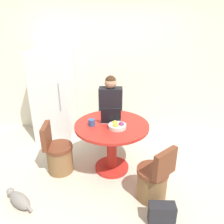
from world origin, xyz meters
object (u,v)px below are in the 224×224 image
at_px(refrigerator, 54,95).
at_px(person_seated, 111,108).
at_px(chair_near_right_corner, 153,181).
at_px(cat, 19,200).
at_px(chair_left_side, 58,155).
at_px(laptop, 111,119).
at_px(dining_table, 112,138).
at_px(fruit_bowl, 117,126).
at_px(handbag, 162,213).

xyz_separation_m(refrigerator, person_seated, (1.09, -0.32, -0.12)).
height_order(chair_near_right_corner, cat, chair_near_right_corner).
height_order(refrigerator, chair_left_side, refrigerator).
bearing_deg(refrigerator, chair_left_side, -74.13).
distance_m(refrigerator, person_seated, 1.15).
distance_m(laptop, cat, 1.59).
relative_size(dining_table, chair_near_right_corner, 1.37).
relative_size(refrigerator, chair_near_right_corner, 2.14).
bearing_deg(cat, dining_table, -110.43).
bearing_deg(cat, fruit_bowl, -116.36).
distance_m(chair_left_side, laptop, 0.98).
height_order(chair_near_right_corner, fruit_bowl, fruit_bowl).
height_order(chair_left_side, person_seated, person_seated).
distance_m(chair_left_side, cat, 0.81).
bearing_deg(chair_near_right_corner, person_seated, -108.99).
relative_size(laptop, fruit_bowl, 1.15).
distance_m(chair_near_right_corner, fruit_bowl, 0.86).
relative_size(refrigerator, handbag, 5.60).
xyz_separation_m(chair_near_right_corner, handbag, (0.05, -0.38, -0.14)).
bearing_deg(cat, chair_left_side, -79.55).
xyz_separation_m(chair_left_side, person_seated, (0.77, 0.83, 0.45)).
bearing_deg(cat, chair_near_right_corner, -138.88).
height_order(person_seated, laptop, person_seated).
relative_size(chair_near_right_corner, laptop, 2.76).
relative_size(refrigerator, chair_left_side, 2.14).
distance_m(person_seated, cat, 1.99).
xyz_separation_m(dining_table, cat, (-1.13, -0.78, -0.45)).
distance_m(dining_table, person_seated, 0.78).
distance_m(refrigerator, fruit_bowl, 1.71).
bearing_deg(refrigerator, laptop, -41.90).
xyz_separation_m(fruit_bowl, handbag, (0.52, -0.86, -0.68)).
xyz_separation_m(chair_left_side, laptop, (0.79, 0.15, 0.56)).
height_order(chair_near_right_corner, laptop, laptop).
distance_m(dining_table, chair_left_side, 0.86).
distance_m(refrigerator, chair_left_side, 1.33).
bearing_deg(fruit_bowl, chair_left_side, 176.80).
height_order(dining_table, chair_near_right_corner, chair_near_right_corner).
xyz_separation_m(chair_near_right_corner, laptop, (-0.56, 0.68, 0.56)).
height_order(dining_table, cat, dining_table).
bearing_deg(refrigerator, chair_near_right_corner, -45.06).
bearing_deg(person_seated, handbag, 110.07).
bearing_deg(chair_left_side, chair_near_right_corner, -116.32).
height_order(refrigerator, handbag, refrigerator).
bearing_deg(refrigerator, dining_table, -43.64).
bearing_deg(chair_near_right_corner, cat, -35.92).
bearing_deg(chair_left_side, refrigerator, 11.02).
bearing_deg(dining_table, cat, -145.27).
relative_size(refrigerator, fruit_bowl, 6.75).
distance_m(refrigerator, handbag, 2.78).
xyz_separation_m(refrigerator, dining_table, (1.13, -1.08, -0.29)).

